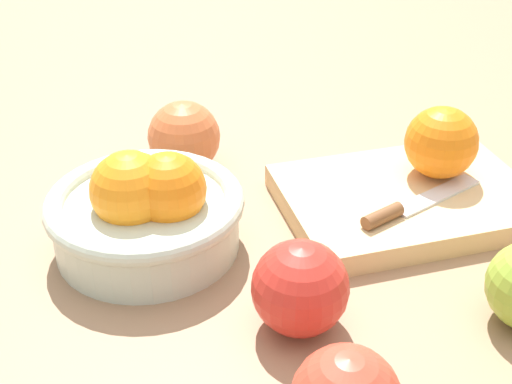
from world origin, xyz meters
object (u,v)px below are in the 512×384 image
at_px(cutting_board, 407,199).
at_px(orange_on_board, 441,142).
at_px(apple_back_left, 184,137).
at_px(apple_front_left, 300,288).
at_px(bowl, 147,211).
at_px(knife, 407,207).

relative_size(cutting_board, orange_on_board, 3.33).
xyz_separation_m(cutting_board, apple_back_left, (-0.19, 0.16, 0.03)).
bearing_deg(orange_on_board, apple_front_left, -148.31).
bearing_deg(orange_on_board, bowl, 177.09).
relative_size(bowl, orange_on_board, 2.45).
bearing_deg(apple_back_left, cutting_board, -40.97).
height_order(bowl, apple_back_left, bowl).
relative_size(bowl, apple_back_left, 2.29).
distance_m(orange_on_board, knife, 0.09).
height_order(orange_on_board, apple_front_left, orange_on_board).
relative_size(orange_on_board, knife, 0.49).
height_order(cutting_board, knife, knife).
xyz_separation_m(apple_front_left, apple_back_left, (-0.01, 0.29, 0.00)).
height_order(cutting_board, apple_back_left, apple_back_left).
bearing_deg(apple_back_left, apple_front_left, -87.37).
relative_size(knife, apple_back_left, 1.90).
xyz_separation_m(cutting_board, apple_front_left, (-0.18, -0.12, 0.03)).
distance_m(bowl, apple_back_left, 0.15).
height_order(bowl, apple_front_left, bowl).
bearing_deg(apple_front_left, cutting_board, 34.31).
distance_m(cutting_board, apple_back_left, 0.25).
distance_m(cutting_board, orange_on_board, 0.07).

